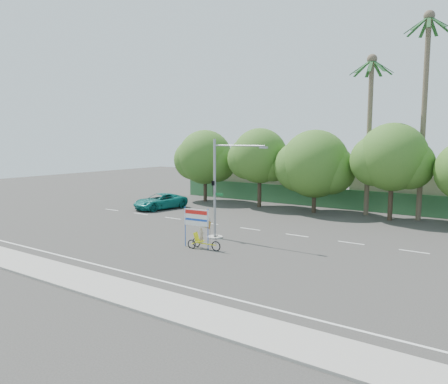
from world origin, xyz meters
The scene contains 14 objects.
ground centered at (0.00, 0.00, 0.00)m, with size 120.00×120.00×0.00m, color #33302D.
sidewalk_near centered at (0.00, -7.50, 0.06)m, with size 50.00×2.40×0.12m, color gray.
fence centered at (0.00, 21.50, 1.00)m, with size 38.00×0.08×2.00m, color #336B3D.
building_left centered at (-10.00, 26.00, 2.00)m, with size 12.00×8.00×4.00m, color beige.
building_right centered at (8.00, 26.00, 1.80)m, with size 14.00×8.00×3.60m, color beige.
tree_far_left centered at (-14.05, 18.00, 4.76)m, with size 7.14×6.00×7.96m.
tree_left centered at (-7.05, 18.00, 5.06)m, with size 6.66×5.60×8.07m.
tree_center centered at (-1.05, 18.00, 4.47)m, with size 7.62×6.40×7.85m.
tree_right centered at (5.95, 18.00, 5.24)m, with size 6.90×5.80×8.36m.
palm_tall centered at (8.00, 19.50, 10.46)m, with size 3.73×3.79×17.45m.
palm_short centered at (3.50, 19.50, 8.86)m, with size 3.73×3.79×14.45m.
traffic_signal centered at (-2.20, 3.98, 2.92)m, with size 4.72×1.10×7.00m.
trike_billboard centered at (-1.51, 1.00, 1.07)m, with size 2.71×0.70×2.67m.
pickup_truck centered at (-14.52, 11.21, 0.77)m, with size 2.55×5.53×1.54m, color #10736B.
Camera 1 is at (15.41, -20.63, 7.05)m, focal length 35.00 mm.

